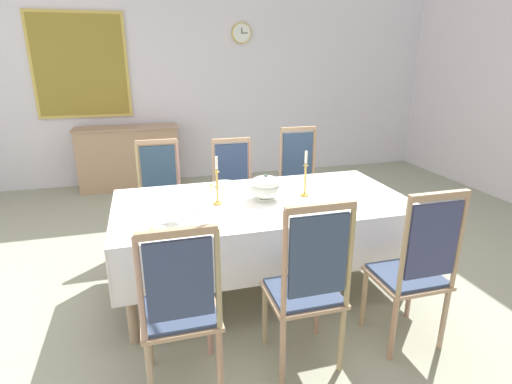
# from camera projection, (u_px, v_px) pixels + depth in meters

# --- Properties ---
(ground) EXTENTS (7.54, 6.48, 0.04)m
(ground) POSITION_uv_depth(u_px,v_px,m) (257.00, 276.00, 3.64)
(ground) COLOR gray
(back_wall) EXTENTS (7.54, 0.08, 3.13)m
(back_wall) POSITION_uv_depth(u_px,v_px,m) (198.00, 77.00, 6.13)
(back_wall) COLOR silver
(back_wall) RESTS_ON ground
(dining_table) EXTENTS (2.31, 1.16, 0.76)m
(dining_table) POSITION_uv_depth(u_px,v_px,m) (262.00, 209.00, 3.27)
(dining_table) COLOR #A08467
(dining_table) RESTS_ON ground
(tablecloth) EXTENTS (2.33, 1.18, 0.41)m
(tablecloth) POSITION_uv_depth(u_px,v_px,m) (262.00, 212.00, 3.28)
(tablecloth) COLOR white
(tablecloth) RESTS_ON dining_table
(chair_south_a) EXTENTS (0.44, 0.42, 1.08)m
(chair_south_a) POSITION_uv_depth(u_px,v_px,m) (180.00, 307.00, 2.22)
(chair_south_a) COLOR tan
(chair_south_a) RESTS_ON ground
(chair_north_a) EXTENTS (0.44, 0.42, 1.09)m
(chair_north_a) POSITION_uv_depth(u_px,v_px,m) (161.00, 194.00, 4.01)
(chair_north_a) COLOR tan
(chair_north_a) RESTS_ON ground
(chair_south_b) EXTENTS (0.44, 0.42, 1.13)m
(chair_south_b) POSITION_uv_depth(u_px,v_px,m) (308.00, 285.00, 2.40)
(chair_south_b) COLOR tan
(chair_south_b) RESTS_ON ground
(chair_north_b) EXTENTS (0.44, 0.42, 1.06)m
(chair_north_b) POSITION_uv_depth(u_px,v_px,m) (235.00, 189.00, 4.21)
(chair_north_b) COLOR tan
(chair_north_b) RESTS_ON ground
(chair_south_c) EXTENTS (0.44, 0.42, 1.13)m
(chair_south_c) POSITION_uv_depth(u_px,v_px,m) (415.00, 268.00, 2.59)
(chair_south_c) COLOR tan
(chair_south_c) RESTS_ON ground
(chair_north_c) EXTENTS (0.44, 0.42, 1.14)m
(chair_north_c) POSITION_uv_depth(u_px,v_px,m) (301.00, 181.00, 4.39)
(chair_north_c) COLOR tan
(chair_north_c) RESTS_ON ground
(soup_tureen) EXTENTS (0.26, 0.26, 0.21)m
(soup_tureen) POSITION_uv_depth(u_px,v_px,m) (266.00, 187.00, 3.22)
(soup_tureen) COLOR white
(soup_tureen) RESTS_ON tablecloth
(candlestick_west) EXTENTS (0.07, 0.07, 0.38)m
(candlestick_west) POSITION_uv_depth(u_px,v_px,m) (217.00, 185.00, 3.10)
(candlestick_west) COLOR gold
(candlestick_west) RESTS_ON tablecloth
(candlestick_east) EXTENTS (0.07, 0.07, 0.38)m
(candlestick_east) POSITION_uv_depth(u_px,v_px,m) (305.00, 178.00, 3.29)
(candlestick_east) COLOR gold
(candlestick_east) RESTS_ON tablecloth
(bowl_near_left) EXTENTS (0.18, 0.18, 0.05)m
(bowl_near_left) POSITION_uv_depth(u_px,v_px,m) (172.00, 227.00, 2.66)
(bowl_near_left) COLOR white
(bowl_near_left) RESTS_ON tablecloth
(bowl_near_right) EXTENTS (0.17, 0.17, 0.04)m
(bowl_near_right) POSITION_uv_depth(u_px,v_px,m) (224.00, 184.00, 3.58)
(bowl_near_right) COLOR white
(bowl_near_right) RESTS_ON tablecloth
(spoon_primary) EXTENTS (0.05, 0.18, 0.01)m
(spoon_primary) POSITION_uv_depth(u_px,v_px,m) (152.00, 231.00, 2.66)
(spoon_primary) COLOR gold
(spoon_primary) RESTS_ON tablecloth
(spoon_secondary) EXTENTS (0.05, 0.18, 0.01)m
(spoon_secondary) POSITION_uv_depth(u_px,v_px,m) (212.00, 186.00, 3.58)
(spoon_secondary) COLOR gold
(spoon_secondary) RESTS_ON tablecloth
(sideboard) EXTENTS (1.44, 0.48, 0.90)m
(sideboard) POSITION_uv_depth(u_px,v_px,m) (129.00, 157.00, 5.91)
(sideboard) COLOR tan
(sideboard) RESTS_ON ground
(mounted_clock) EXTENTS (0.29, 0.06, 0.29)m
(mounted_clock) POSITION_uv_depth(u_px,v_px,m) (241.00, 33.00, 6.03)
(mounted_clock) COLOR #D1B251
(framed_painting) EXTENTS (1.27, 0.05, 1.42)m
(framed_painting) POSITION_uv_depth(u_px,v_px,m) (80.00, 66.00, 5.60)
(framed_painting) COLOR #D1B251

